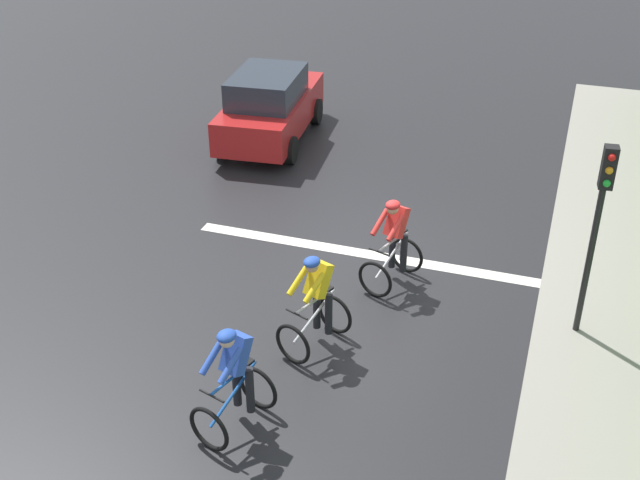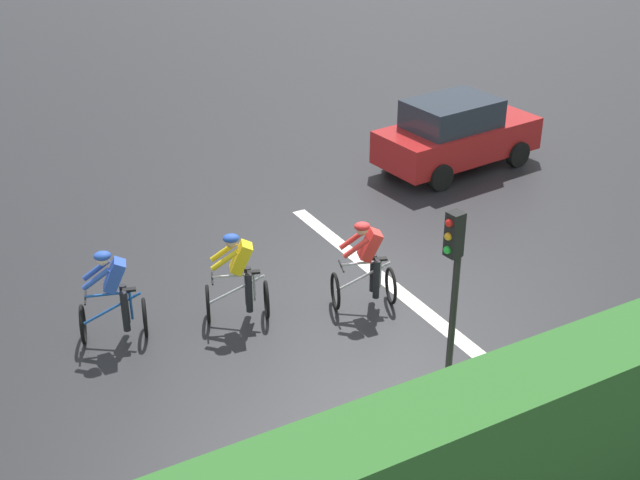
{
  "view_description": "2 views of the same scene",
  "coord_description": "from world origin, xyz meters",
  "px_view_note": "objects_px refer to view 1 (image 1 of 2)",
  "views": [
    {
      "loc": [
        -3.18,
        12.6,
        7.86
      ],
      "look_at": [
        0.69,
        1.01,
        0.79
      ],
      "focal_mm": 45.42,
      "sensor_mm": 36.0,
      "label": 1
    },
    {
      "loc": [
        -11.71,
        7.92,
        8.19
      ],
      "look_at": [
        0.01,
        1.35,
        1.21
      ],
      "focal_mm": 48.23,
      "sensor_mm": 36.0,
      "label": 2
    }
  ],
  "objects_px": {
    "car_red": "(270,106)",
    "cyclist_lead": "(234,380)",
    "cyclist_second": "(316,304)",
    "traffic_light_near_crossing": "(599,216)",
    "cyclist_mid": "(394,244)"
  },
  "relations": [
    {
      "from": "cyclist_lead",
      "to": "cyclist_mid",
      "type": "height_order",
      "value": "same"
    },
    {
      "from": "cyclist_second",
      "to": "cyclist_mid",
      "type": "bearing_deg",
      "value": -107.74
    },
    {
      "from": "car_red",
      "to": "cyclist_lead",
      "type": "bearing_deg",
      "value": 108.88
    },
    {
      "from": "cyclist_second",
      "to": "cyclist_mid",
      "type": "distance_m",
      "value": 2.26
    },
    {
      "from": "cyclist_lead",
      "to": "cyclist_second",
      "type": "xyz_separation_m",
      "value": [
        -0.46,
        -2.06,
        0.0
      ]
    },
    {
      "from": "cyclist_second",
      "to": "traffic_light_near_crossing",
      "type": "xyz_separation_m",
      "value": [
        -3.88,
        -1.51,
        1.43
      ]
    },
    {
      "from": "cyclist_lead",
      "to": "cyclist_second",
      "type": "distance_m",
      "value": 2.11
    },
    {
      "from": "cyclist_second",
      "to": "traffic_light_near_crossing",
      "type": "relative_size",
      "value": 0.5
    },
    {
      "from": "car_red",
      "to": "traffic_light_near_crossing",
      "type": "height_order",
      "value": "traffic_light_near_crossing"
    },
    {
      "from": "cyclist_lead",
      "to": "car_red",
      "type": "xyz_separation_m",
      "value": [
        3.27,
        -9.55,
        0.08
      ]
    },
    {
      "from": "cyclist_lead",
      "to": "traffic_light_near_crossing",
      "type": "distance_m",
      "value": 5.8
    },
    {
      "from": "cyclist_mid",
      "to": "cyclist_second",
      "type": "bearing_deg",
      "value": 72.26
    },
    {
      "from": "cyclist_second",
      "to": "traffic_light_near_crossing",
      "type": "height_order",
      "value": "traffic_light_near_crossing"
    },
    {
      "from": "traffic_light_near_crossing",
      "to": "cyclist_second",
      "type": "bearing_deg",
      "value": 21.3
    },
    {
      "from": "cyclist_second",
      "to": "traffic_light_near_crossing",
      "type": "distance_m",
      "value": 4.4
    }
  ]
}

